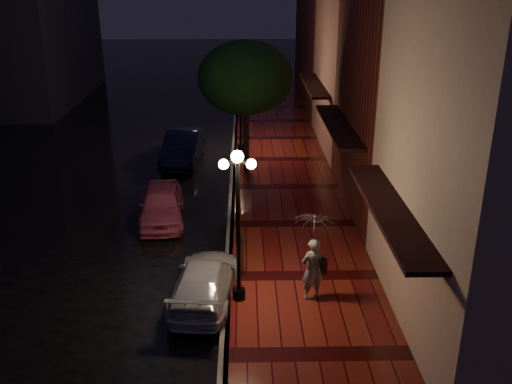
% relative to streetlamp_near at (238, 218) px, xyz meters
% --- Properties ---
extents(ground, '(120.00, 120.00, 0.00)m').
position_rel_streetlamp_near_xyz_m(ground, '(-0.35, 5.00, -2.60)').
color(ground, black).
rests_on(ground, ground).
extents(sidewalk, '(4.50, 60.00, 0.15)m').
position_rel_streetlamp_near_xyz_m(sidewalk, '(1.90, 5.00, -2.53)').
color(sidewalk, '#4B0D0D').
rests_on(sidewalk, ground).
extents(curb, '(0.25, 60.00, 0.15)m').
position_rel_streetlamp_near_xyz_m(curb, '(-0.35, 5.00, -2.53)').
color(curb, '#595451').
rests_on(curb, ground).
extents(storefront_mid, '(5.00, 8.00, 11.00)m').
position_rel_streetlamp_near_xyz_m(storefront_mid, '(6.65, 7.00, 2.90)').
color(storefront_mid, '#511914').
rests_on(storefront_mid, ground).
extents(storefront_far, '(5.00, 8.00, 9.00)m').
position_rel_streetlamp_near_xyz_m(storefront_far, '(6.65, 15.00, 1.90)').
color(storefront_far, '#8C5951').
rests_on(storefront_far, ground).
extents(storefront_extra, '(5.00, 12.00, 10.00)m').
position_rel_streetlamp_near_xyz_m(storefront_extra, '(6.65, 25.00, 2.40)').
color(storefront_extra, '#511914').
rests_on(storefront_extra, ground).
extents(streetlamp_near, '(0.96, 0.36, 4.31)m').
position_rel_streetlamp_near_xyz_m(streetlamp_near, '(0.00, 0.00, 0.00)').
color(streetlamp_near, black).
rests_on(streetlamp_near, sidewalk).
extents(streetlamp_far, '(0.96, 0.36, 4.31)m').
position_rel_streetlamp_near_xyz_m(streetlamp_far, '(0.00, 14.00, 0.00)').
color(streetlamp_far, black).
rests_on(streetlamp_far, sidewalk).
extents(street_tree, '(4.16, 4.16, 5.80)m').
position_rel_streetlamp_near_xyz_m(street_tree, '(0.26, 10.99, 1.64)').
color(street_tree, black).
rests_on(street_tree, sidewalk).
extents(pink_car, '(1.93, 4.02, 1.32)m').
position_rel_streetlamp_near_xyz_m(pink_car, '(-2.88, 5.67, -1.94)').
color(pink_car, '#CA5374').
rests_on(pink_car, ground).
extents(navy_car, '(1.87, 4.69, 1.52)m').
position_rel_streetlamp_near_xyz_m(navy_car, '(-2.77, 12.54, -1.84)').
color(navy_car, black).
rests_on(navy_car, ground).
extents(silver_car, '(2.02, 4.14, 1.16)m').
position_rel_streetlamp_near_xyz_m(silver_car, '(-0.95, 0.22, -2.02)').
color(silver_car, '#B5B4BC').
rests_on(silver_car, ground).
extents(woman_with_umbrella, '(1.05, 1.07, 2.53)m').
position_rel_streetlamp_near_xyz_m(woman_with_umbrella, '(2.02, 0.01, -0.78)').
color(woman_with_umbrella, silver).
rests_on(woman_with_umbrella, sidewalk).
extents(parking_meter, '(0.12, 0.09, 1.36)m').
position_rel_streetlamp_near_xyz_m(parking_meter, '(0.10, 1.21, -1.63)').
color(parking_meter, black).
rests_on(parking_meter, sidewalk).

